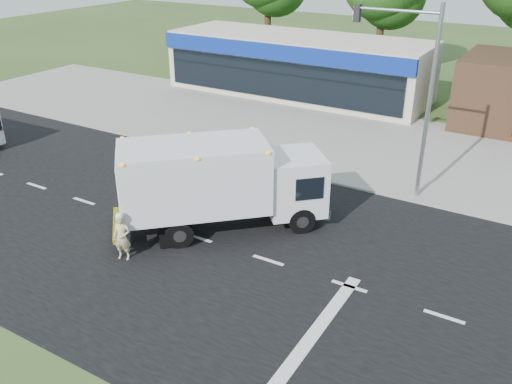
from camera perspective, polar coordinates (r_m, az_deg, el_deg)
ground at (r=18.97m, az=1.30°, el=-7.24°), size 120.00×120.00×0.00m
road_asphalt at (r=18.97m, az=1.30°, el=-7.22°), size 60.00×14.00×0.02m
sidewalk at (r=25.58m, az=10.42°, el=1.59°), size 60.00×2.40×0.12m
parking_apron at (r=30.75m, az=14.35°, el=5.25°), size 60.00×9.00×0.02m
lane_markings at (r=17.45m, az=3.00°, el=-10.48°), size 55.20×7.00×0.01m
ems_box_truck at (r=20.10m, az=-4.02°, el=1.26°), size 7.44×7.21×3.51m
emergency_worker at (r=19.19m, az=-13.93°, el=-4.55°), size 0.72×0.59×1.81m
retail_strip_mall at (r=38.67m, az=4.40°, el=13.17°), size 18.00×6.20×4.00m
traffic_signal_pole at (r=22.83m, az=16.43°, el=10.99°), size 3.51×0.25×8.00m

